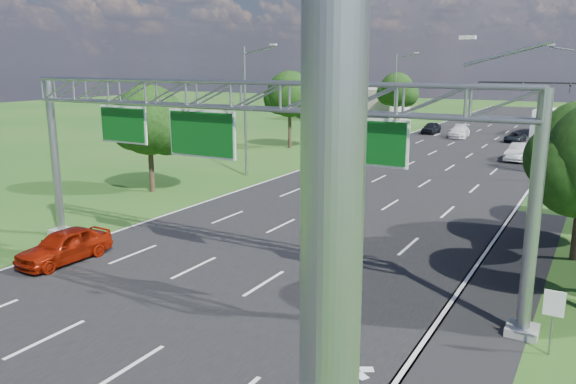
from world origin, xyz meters
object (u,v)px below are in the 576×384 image
Objects in this scene: regulatory_sign at (554,309)px; box_truck at (544,122)px; sign_gantry at (238,110)px; traffic_signal at (554,96)px; red_coupe at (64,246)px.

regulatory_sign is 60.82m from box_truck.
sign_gantry is at bearing -92.91° from box_truck.
red_coupe is (-14.87, -55.69, -4.42)m from traffic_signal.
sign_gantry reaches higher than red_coupe.
traffic_signal reaches higher than box_truck.
box_truck reaches higher than regulatory_sign.
red_coupe is 63.63m from box_truck.
traffic_signal reaches higher than regulatory_sign.
sign_gantry is at bearing -97.68° from traffic_signal.
sign_gantry is 2.82× the size of box_truck.
sign_gantry is 53.51m from traffic_signal.
regulatory_sign is 54.37m from traffic_signal.
traffic_signal is at bearing 82.32° from sign_gantry.
sign_gantry is 11.19× the size of regulatory_sign.
sign_gantry is at bearing 175.17° from regulatory_sign.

